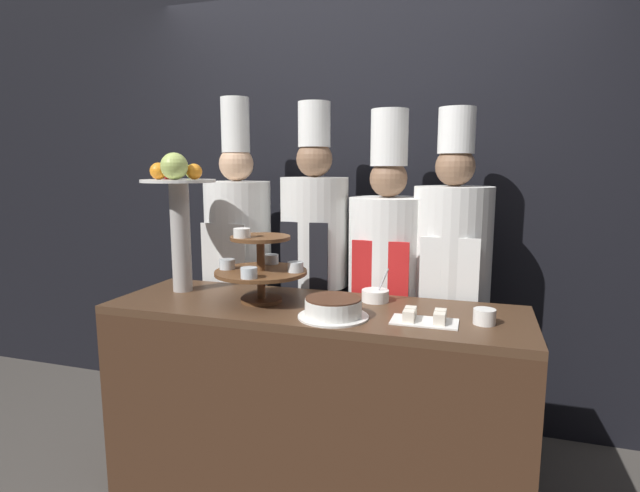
# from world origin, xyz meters

# --- Properties ---
(wall_back) EXTENTS (10.00, 0.06, 2.80)m
(wall_back) POSITION_xyz_m (0.00, 1.18, 1.40)
(wall_back) COLOR black
(wall_back) RESTS_ON ground_plane
(buffet_counter) EXTENTS (1.82, 0.57, 0.90)m
(buffet_counter) POSITION_xyz_m (0.00, 0.29, 0.45)
(buffet_counter) COLOR #422819
(buffet_counter) RESTS_ON ground_plane
(tiered_stand) EXTENTS (0.41, 0.41, 0.34)m
(tiered_stand) POSITION_xyz_m (-0.25, 0.29, 1.07)
(tiered_stand) COLOR brown
(tiered_stand) RESTS_ON buffet_counter
(fruit_pedestal) EXTENTS (0.35, 0.35, 0.66)m
(fruit_pedestal) POSITION_xyz_m (-0.69, 0.34, 1.33)
(fruit_pedestal) COLOR #B2ADA8
(fruit_pedestal) RESTS_ON buffet_counter
(cake_round) EXTENTS (0.29, 0.29, 0.08)m
(cake_round) POSITION_xyz_m (0.13, 0.15, 0.94)
(cake_round) COLOR white
(cake_round) RESTS_ON buffet_counter
(cup_white) EXTENTS (0.08, 0.08, 0.06)m
(cup_white) POSITION_xyz_m (0.71, 0.24, 0.93)
(cup_white) COLOR white
(cup_white) RESTS_ON buffet_counter
(cake_square_tray) EXTENTS (0.26, 0.14, 0.05)m
(cake_square_tray) POSITION_xyz_m (0.49, 0.20, 0.92)
(cake_square_tray) COLOR white
(cake_square_tray) RESTS_ON buffet_counter
(serving_bowl_far) EXTENTS (0.12, 0.12, 0.15)m
(serving_bowl_far) POSITION_xyz_m (0.24, 0.44, 0.93)
(serving_bowl_far) COLOR white
(serving_bowl_far) RESTS_ON buffet_counter
(chef_left) EXTENTS (0.37, 0.37, 1.88)m
(chef_left) POSITION_xyz_m (-0.62, 0.80, 0.99)
(chef_left) COLOR #28282D
(chef_left) RESTS_ON ground_plane
(chef_center_left) EXTENTS (0.36, 0.36, 1.84)m
(chef_center_left) POSITION_xyz_m (-0.16, 0.80, 1.01)
(chef_center_left) COLOR #28282D
(chef_center_left) RESTS_ON ground_plane
(chef_center_right) EXTENTS (0.40, 0.40, 1.79)m
(chef_center_right) POSITION_xyz_m (0.23, 0.80, 0.95)
(chef_center_right) COLOR black
(chef_center_right) RESTS_ON ground_plane
(chef_right) EXTENTS (0.38, 0.38, 1.78)m
(chef_right) POSITION_xyz_m (0.55, 0.80, 0.97)
(chef_right) COLOR #28282D
(chef_right) RESTS_ON ground_plane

